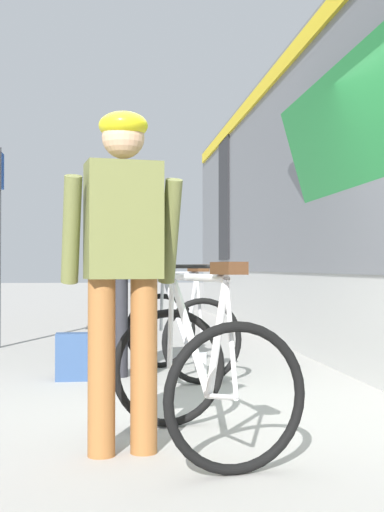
% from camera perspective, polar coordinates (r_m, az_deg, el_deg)
% --- Properties ---
extents(ground_plane, '(80.00, 80.00, 0.00)m').
position_cam_1_polar(ground_plane, '(4.48, 1.02, -13.30)').
color(ground_plane, '#A09E99').
extents(cyclist_near_in_olive, '(0.64, 0.37, 1.76)m').
position_cam_1_polar(cyclist_near_in_olive, '(3.60, -5.68, 0.58)').
color(cyclist_near_in_olive, '#935B2D').
rests_on(cyclist_near_in_olive, ground).
extents(cyclist_far_in_dark, '(0.63, 0.35, 1.76)m').
position_cam_1_polar(cyclist_far_in_dark, '(6.16, -4.90, -0.06)').
color(cyclist_far_in_dark, '#232328').
rests_on(cyclist_far_in_dark, ground).
extents(bicycle_near_white, '(0.93, 1.20, 0.99)m').
position_cam_1_polar(bicycle_near_white, '(3.74, 0.58, -9.51)').
color(bicycle_near_white, black).
rests_on(bicycle_near_white, ground).
extents(bicycle_far_silver, '(0.97, 1.22, 0.99)m').
position_cam_1_polar(bicycle_far_silver, '(6.21, -0.96, -6.10)').
color(bicycle_far_silver, black).
rests_on(bicycle_far_silver, ground).
extents(backpack_on_platform, '(0.28, 0.18, 0.40)m').
position_cam_1_polar(backpack_on_platform, '(6.06, -9.77, -8.13)').
color(backpack_on_platform, navy).
rests_on(backpack_on_platform, ground).
extents(water_bottle_near_the_bikes, '(0.08, 0.08, 0.19)m').
position_cam_1_polar(water_bottle_near_the_bikes, '(6.32, 0.87, -8.78)').
color(water_bottle_near_the_bikes, silver).
rests_on(water_bottle_near_the_bikes, ground).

